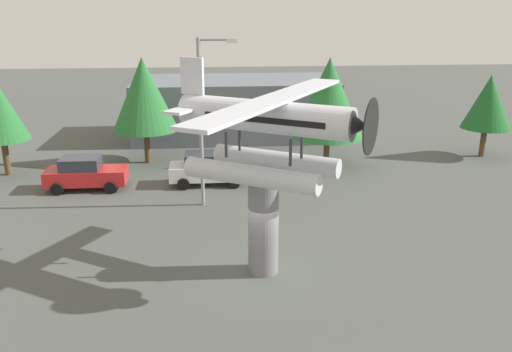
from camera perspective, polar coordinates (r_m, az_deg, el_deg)
ground_plane at (r=19.94m, az=0.77°, el=-10.16°), size 140.00×140.00×0.00m
display_pedestal at (r=19.15m, az=0.79°, el=-5.33°), size 1.10×1.10×3.65m
floatplane_monument at (r=18.02m, az=1.22°, el=4.88°), size 7.03×9.47×4.00m
car_near_red at (r=29.65m, az=-17.88°, el=0.30°), size 4.20×2.02×1.76m
car_mid_white at (r=29.13m, az=-5.26°, el=0.80°), size 4.20×2.02×1.76m
streetlight_primary at (r=25.10m, az=-5.55°, el=6.90°), size 1.84×0.28×8.02m
storefront_building at (r=40.23m, az=-2.32°, el=7.37°), size 14.69×7.52×4.21m
tree_east at (r=33.08m, az=-11.96°, el=8.58°), size 3.98×3.98×6.51m
tree_center_back at (r=31.94m, az=7.82°, el=8.30°), size 4.26×4.26×6.56m
tree_far_east at (r=37.02m, az=23.68°, el=7.27°), size 3.06×3.06×5.27m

